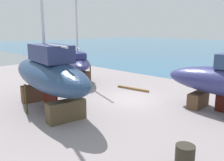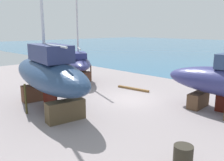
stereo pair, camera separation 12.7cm
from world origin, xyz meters
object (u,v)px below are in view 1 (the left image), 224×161
sailboat_small_center (78,64)px  sailboat_far_slipway (49,74)px  barrel_tar_black (27,67)px  barrel_by_slipway (42,85)px  barrel_rust_near (185,157)px

sailboat_small_center → sailboat_far_slipway: 7.74m
barrel_tar_black → barrel_by_slipway: bearing=-19.4°
barrel_by_slipway → barrel_tar_black: size_ratio=1.02×
sailboat_small_center → sailboat_far_slipway: size_ratio=0.73×
barrel_rust_near → barrel_tar_black: size_ratio=0.98×
sailboat_small_center → barrel_tar_black: sailboat_small_center is taller
sailboat_small_center → sailboat_far_slipway: bearing=161.3°
sailboat_small_center → barrel_tar_black: size_ratio=11.21×
sailboat_far_slipway → barrel_rust_near: (8.72, -0.02, -1.74)m
sailboat_small_center → barrel_by_slipway: size_ratio=11.00×
barrel_by_slipway → barrel_tar_black: 9.39m
barrel_by_slipway → sailboat_far_slipway: bearing=-23.7°
sailboat_far_slipway → barrel_by_slipway: bearing=-14.0°
sailboat_small_center → barrel_by_slipway: sailboat_small_center is taller
sailboat_small_center → barrel_rust_near: (13.67, -5.95, -1.23)m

